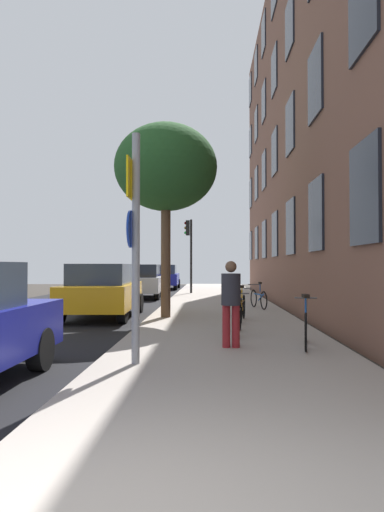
{
  "coord_description": "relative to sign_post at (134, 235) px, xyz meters",
  "views": [
    {
      "loc": [
        0.74,
        -2.38,
        1.58
      ],
      "look_at": [
        0.15,
        13.41,
        1.91
      ],
      "focal_mm": 32.02,
      "sensor_mm": 36.0,
      "label": 1
    }
  ],
  "objects": [
    {
      "name": "building_facade",
      "position": [
        4.08,
        10.09,
        5.19
      ],
      "size": [
        0.56,
        27.0,
        14.44
      ],
      "color": "brown",
      "rests_on": "ground"
    },
    {
      "name": "traffic_light",
      "position": [
        0.07,
        17.54,
        0.75
      ],
      "size": [
        0.43,
        0.24,
        3.92
      ],
      "color": "black",
      "rests_on": "sidewalk"
    },
    {
      "name": "car_3",
      "position": [
        -1.87,
        23.53,
        -1.2
      ],
      "size": [
        1.99,
        4.34,
        1.62
      ],
      "color": "navy",
      "rests_on": "road_asphalt"
    },
    {
      "name": "road_asphalt",
      "position": [
        -4.12,
        10.59,
        -2.04
      ],
      "size": [
        7.0,
        38.0,
        0.01
      ],
      "primitive_type": "cube",
      "color": "black",
      "rests_on": "ground"
    },
    {
      "name": "bicycle_2",
      "position": [
        1.99,
        5.24,
        -1.55
      ],
      "size": [
        0.43,
        1.75,
        0.95
      ],
      "color": "black",
      "rests_on": "sidewalk"
    },
    {
      "name": "bicycle_1",
      "position": [
        1.76,
        3.0,
        -1.56
      ],
      "size": [
        0.42,
        1.72,
        0.94
      ],
      "color": "black",
      "rests_on": "sidewalk"
    },
    {
      "name": "bicycle_4",
      "position": [
        1.83,
        11.84,
        -1.54
      ],
      "size": [
        0.53,
        1.67,
        0.99
      ],
      "color": "black",
      "rests_on": "sidewalk"
    },
    {
      "name": "sidewalk",
      "position": [
        1.48,
        10.59,
        -1.98
      ],
      "size": [
        4.2,
        38.0,
        0.12
      ],
      "primitive_type": "cube",
      "color": "#9E9389",
      "rests_on": "ground"
    },
    {
      "name": "bicycle_3",
      "position": [
        2.81,
        8.85,
        -1.57
      ],
      "size": [
        0.53,
        1.6,
        0.9
      ],
      "color": "black",
      "rests_on": "sidewalk"
    },
    {
      "name": "tree_near",
      "position": [
        -0.11,
        6.12,
        2.31
      ],
      "size": [
        2.93,
        2.93,
        5.51
      ],
      "color": "brown",
      "rests_on": "sidewalk"
    },
    {
      "name": "bicycle_0",
      "position": [
        2.86,
        1.52,
        -1.55
      ],
      "size": [
        0.5,
        1.63,
        0.95
      ],
      "color": "black",
      "rests_on": "sidewalk"
    },
    {
      "name": "ground_plane",
      "position": [
        -2.02,
        10.59,
        -2.04
      ],
      "size": [
        41.8,
        41.8,
        0.0
      ],
      "primitive_type": "plane",
      "color": "#332D28"
    },
    {
      "name": "sign_post",
      "position": [
        0.0,
        0.0,
        0.0
      ],
      "size": [
        0.16,
        0.6,
        3.45
      ],
      "color": "gray",
      "rests_on": "sidewalk"
    },
    {
      "name": "pedestrian_0",
      "position": [
        1.51,
        1.39,
        -1.04
      ],
      "size": [
        0.45,
        0.45,
        1.54
      ],
      "color": "maroon",
      "rests_on": "sidewalk"
    },
    {
      "name": "car_1",
      "position": [
        -2.08,
        6.86,
        -1.2
      ],
      "size": [
        2.1,
        4.57,
        1.62
      ],
      "color": "orange",
      "rests_on": "road_asphalt"
    },
    {
      "name": "car_2",
      "position": [
        -2.03,
        15.2,
        -1.2
      ],
      "size": [
        1.85,
        4.38,
        1.62
      ],
      "color": "#B7B7BC",
      "rests_on": "road_asphalt"
    }
  ]
}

